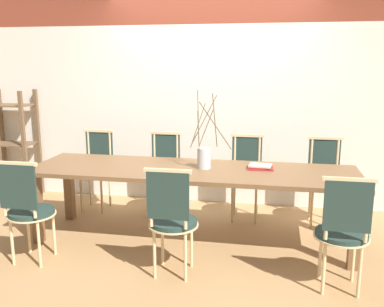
# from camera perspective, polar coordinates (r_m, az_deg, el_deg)

# --- Properties ---
(ground_plane) EXTENTS (16.00, 16.00, 0.00)m
(ground_plane) POSITION_cam_1_polar(r_m,az_deg,el_deg) (4.36, 0.00, -11.43)
(ground_plane) COLOR #A87F51
(wall_rear) EXTENTS (12.00, 0.06, 3.20)m
(wall_rear) POSITION_cam_1_polar(r_m,az_deg,el_deg) (5.25, 2.65, 10.56)
(wall_rear) COLOR silver
(wall_rear) RESTS_ON ground_plane
(dining_table) EXTENTS (3.15, 0.88, 0.73)m
(dining_table) POSITION_cam_1_polar(r_m,az_deg,el_deg) (4.14, 0.00, -3.13)
(dining_table) COLOR brown
(dining_table) RESTS_ON ground_plane
(chair_near_leftend) EXTENTS (0.42, 0.42, 0.94)m
(chair_near_leftend) POSITION_cam_1_polar(r_m,az_deg,el_deg) (3.99, -21.05, -6.73)
(chair_near_leftend) COLOR #233833
(chair_near_leftend) RESTS_ON ground_plane
(chair_near_left) EXTENTS (0.42, 0.42, 0.94)m
(chair_near_left) POSITION_cam_1_polar(r_m,az_deg,el_deg) (3.50, -2.72, -8.50)
(chair_near_left) COLOR #233833
(chair_near_left) RESTS_ON ground_plane
(chair_near_center) EXTENTS (0.42, 0.42, 0.94)m
(chair_near_center) POSITION_cam_1_polar(r_m,az_deg,el_deg) (3.46, 19.49, -9.49)
(chair_near_center) COLOR #233833
(chair_near_center) RESTS_ON ground_plane
(chair_far_leftend) EXTENTS (0.42, 0.42, 0.94)m
(chair_far_leftend) POSITION_cam_1_polar(r_m,az_deg,el_deg) (5.25, -12.65, -1.77)
(chair_far_leftend) COLOR #233833
(chair_far_leftend) RESTS_ON ground_plane
(chair_far_left) EXTENTS (0.42, 0.42, 0.94)m
(chair_far_left) POSITION_cam_1_polar(r_m,az_deg,el_deg) (4.98, -3.83, -2.24)
(chair_far_left) COLOR #233833
(chair_far_left) RESTS_ON ground_plane
(chair_far_center) EXTENTS (0.42, 0.42, 0.94)m
(chair_far_center) POSITION_cam_1_polar(r_m,az_deg,el_deg) (4.83, 7.17, -2.75)
(chair_far_center) COLOR #233833
(chair_far_center) RESTS_ON ground_plane
(chair_far_right) EXTENTS (0.42, 0.42, 0.94)m
(chair_far_right) POSITION_cam_1_polar(r_m,az_deg,el_deg) (4.86, 17.21, -3.14)
(chair_far_right) COLOR #233833
(chair_far_right) RESTS_ON ground_plane
(vase_centerpiece) EXTENTS (0.42, 0.42, 0.75)m
(vase_centerpiece) POSITION_cam_1_polar(r_m,az_deg,el_deg) (4.11, 1.61, -0.35)
(vase_centerpiece) COLOR silver
(vase_centerpiece) RESTS_ON dining_table
(book_stack) EXTENTS (0.26, 0.20, 0.04)m
(book_stack) POSITION_cam_1_polar(r_m,az_deg,el_deg) (4.17, 9.08, -1.76)
(book_stack) COLOR maroon
(book_stack) RESTS_ON dining_table
(shelving_rack) EXTENTS (0.57, 0.39, 1.40)m
(shelving_rack) POSITION_cam_1_polar(r_m,az_deg,el_deg) (6.03, -22.74, 1.16)
(shelving_rack) COLOR brown
(shelving_rack) RESTS_ON ground_plane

